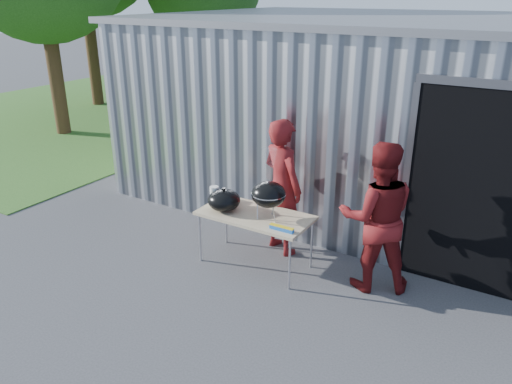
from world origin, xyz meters
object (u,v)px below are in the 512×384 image
Objects in this scene: kettle_grill at (269,189)px; person_cook at (282,187)px; folding_table at (255,217)px; person_bystander at (377,217)px.

person_cook is at bearing 101.63° from kettle_grill.
kettle_grill is at bearing 124.77° from person_cook.
person_cook is (-0.12, 0.59, -0.20)m from kettle_grill.
person_bystander reaches higher than folding_table.
kettle_grill is 0.49× the size of person_bystander.
folding_table is at bearing -15.36° from person_bystander.
folding_table is 0.79× the size of person_bystander.
kettle_grill is 0.49× the size of person_cook.
person_cook is at bearing 80.07° from folding_table.
folding_table is at bearing 103.21° from person_cook.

